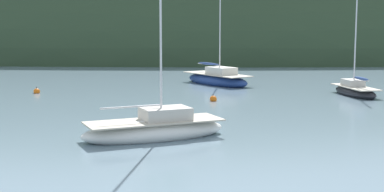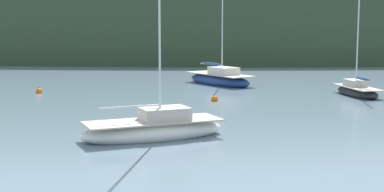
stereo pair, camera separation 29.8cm
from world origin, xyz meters
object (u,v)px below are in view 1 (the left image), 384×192
Objects in this scene: sailboat_yellow_far at (156,129)px; mooring_buoy_channel at (213,99)px; sailboat_red_portside at (355,90)px; mooring_buoy_inner at (37,92)px; sailboat_navy_dinghy at (217,79)px.

sailboat_yellow_far is 11.48m from mooring_buoy_channel.
mooring_buoy_inner is (-21.52, -1.00, -0.21)m from sailboat_red_portside.
sailboat_red_portside reaches higher than mooring_buoy_channel.
sailboat_red_portside is (9.48, -5.85, -0.09)m from sailboat_navy_dinghy.
sailboat_red_portside is at bearing 53.83° from sailboat_yellow_far.
sailboat_red_portside is 9.94m from mooring_buoy_channel.
mooring_buoy_inner is at bearing 167.79° from mooring_buoy_channel.
mooring_buoy_channel is (1.74, 11.35, -0.26)m from sailboat_yellow_far.
sailboat_navy_dinghy is 14.81× the size of mooring_buoy_inner.
sailboat_yellow_far is 17.54m from mooring_buoy_inner.
sailboat_red_portside is at bearing 2.67° from mooring_buoy_inner.
sailboat_red_portside reaches higher than mooring_buoy_inner.
sailboat_yellow_far is at bearing -94.09° from sailboat_navy_dinghy.
sailboat_red_portside is (10.97, 15.01, -0.06)m from sailboat_yellow_far.
sailboat_navy_dinghy is 14.81× the size of mooring_buoy_channel.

